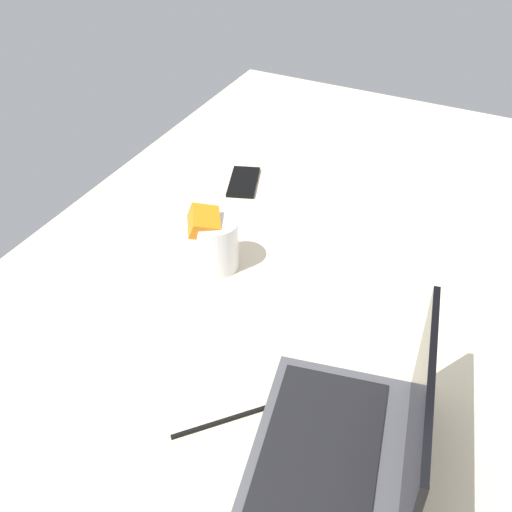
# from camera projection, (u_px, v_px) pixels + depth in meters

# --- Properties ---
(bed_mattress) EXTENTS (1.80, 1.40, 0.18)m
(bed_mattress) POSITION_uv_depth(u_px,v_px,m) (354.00, 309.00, 1.32)
(bed_mattress) COLOR beige
(bed_mattress) RESTS_ON ground
(laptop) EXTENTS (0.37, 0.29, 0.23)m
(laptop) POSITION_uv_depth(u_px,v_px,m) (353.00, 446.00, 0.89)
(laptop) COLOR #4C4C51
(laptop) RESTS_ON bed_mattress
(snack_cup) EXTENTS (0.10, 0.11, 0.15)m
(snack_cup) POSITION_uv_depth(u_px,v_px,m) (215.00, 241.00, 1.25)
(snack_cup) COLOR silver
(snack_cup) RESTS_ON bed_mattress
(cell_phone) EXTENTS (0.15, 0.11, 0.01)m
(cell_phone) POSITION_uv_depth(u_px,v_px,m) (244.00, 182.00, 1.55)
(cell_phone) COLOR black
(cell_phone) RESTS_ON bed_mattress
(charger_cable) EXTENTS (0.13, 0.12, 0.01)m
(charger_cable) POSITION_uv_depth(u_px,v_px,m) (223.00, 421.00, 0.98)
(charger_cable) COLOR black
(charger_cable) RESTS_ON bed_mattress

